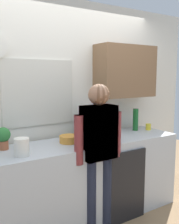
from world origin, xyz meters
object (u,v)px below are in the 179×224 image
bottle_green_wine (136,120)px  storage_canister (22,147)px  potted_plant (3,137)px  dish_soap (106,131)px  bottle_clear_soda (95,129)px  cup_yellow_cup (148,127)px  bottle_dark_sauce (112,128)px  mixing_bowl (69,139)px  person_guest (99,146)px  person_at_sink (99,146)px  coffee_maker (88,124)px

bottle_green_wine → storage_canister: bearing=-170.6°
potted_plant → dish_soap: potted_plant is taller
bottle_clear_soda → cup_yellow_cup: bottle_clear_soda is taller
bottle_dark_sauce → storage_canister: bottle_dark_sauce is taller
dish_soap → bottle_green_wine: bearing=12.4°
mixing_bowl → person_guest: person_guest is taller
person_guest → bottle_clear_soda: bearing=-104.6°
cup_yellow_cup → person_at_sink: size_ratio=0.05×
person_at_sink → storage_canister: bearing=176.6°
cup_yellow_cup → person_guest: size_ratio=0.05×
bottle_green_wine → bottle_dark_sauce: bottle_green_wine is taller
bottle_green_wine → person_at_sink: size_ratio=0.19×
bottle_green_wine → cup_yellow_cup: 0.22m
bottle_green_wine → person_at_sink: 1.01m
mixing_bowl → cup_yellow_cup: bearing=0.5°
dish_soap → person_guest: person_guest is taller
storage_canister → bottle_clear_soda: bearing=6.2°
coffee_maker → bottle_clear_soda: size_ratio=1.18×
coffee_maker → mixing_bowl: 0.40m
mixing_bowl → dish_soap: 0.48m
bottle_dark_sauce → potted_plant: size_ratio=0.78×
cup_yellow_cup → bottle_green_wine: bearing=156.6°
mixing_bowl → storage_canister: (-0.60, -0.19, 0.04)m
bottle_dark_sauce → cup_yellow_cup: bearing=-2.1°
coffee_maker → bottle_clear_soda: (-0.06, -0.25, -0.01)m
bottle_clear_soda → storage_canister: 0.89m
cup_yellow_cup → person_at_sink: bearing=-161.6°
bottle_clear_soda → coffee_maker: bearing=76.0°
bottle_clear_soda → bottle_dark_sauce: size_ratio=1.56×
cup_yellow_cup → person_guest: 1.13m
bottle_green_wine → bottle_clear_soda: bottle_green_wine is taller
dish_soap → storage_canister: size_ratio=1.06×
potted_plant → person_guest: bearing=-28.4°
person_guest → bottle_green_wine: bearing=-143.4°
coffee_maker → person_at_sink: person_at_sink is taller
bottle_dark_sauce → person_guest: bearing=-140.2°
coffee_maker → person_guest: size_ratio=0.21×
bottle_dark_sauce → person_at_sink: (-0.46, -0.38, -0.08)m
storage_canister → dish_soap: bearing=7.8°
potted_plant → person_guest: 0.98m
cup_yellow_cup → mixing_bowl: bearing=-179.5°
coffee_maker → dish_soap: bearing=-56.8°
coffee_maker → cup_yellow_cup: bearing=-9.3°
person_at_sink → person_guest: size_ratio=1.00×
bottle_dark_sauce → dish_soap: 0.16m
bottle_green_wine → bottle_dark_sauce: bearing=-173.5°
dish_soap → person_guest: 0.44m
potted_plant → storage_canister: (0.09, -0.31, -0.05)m
bottle_green_wine → person_guest: 1.01m
bottle_green_wine → bottle_dark_sauce: size_ratio=1.67×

